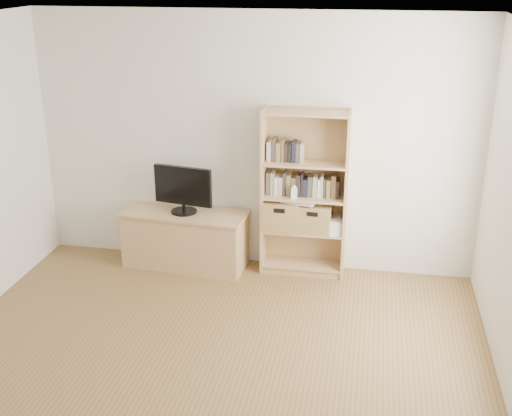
% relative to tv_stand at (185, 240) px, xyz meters
% --- Properties ---
extents(floor, '(4.50, 5.00, 0.01)m').
position_rel_tv_stand_xyz_m(floor, '(0.68, -2.26, -0.29)').
color(floor, brown).
rests_on(floor, ground).
extents(back_wall, '(4.50, 0.02, 2.60)m').
position_rel_tv_stand_xyz_m(back_wall, '(0.68, 0.24, 1.01)').
color(back_wall, silver).
rests_on(back_wall, floor).
extents(ceiling, '(4.50, 5.00, 0.01)m').
position_rel_tv_stand_xyz_m(ceiling, '(0.68, -2.26, 2.31)').
color(ceiling, white).
rests_on(ceiling, back_wall).
extents(tv_stand, '(1.29, 0.58, 0.57)m').
position_rel_tv_stand_xyz_m(tv_stand, '(0.00, 0.00, 0.00)').
color(tv_stand, tan).
rests_on(tv_stand, floor).
extents(bookshelf, '(0.85, 0.31, 1.70)m').
position_rel_tv_stand_xyz_m(bookshelf, '(1.23, 0.08, 0.56)').
color(bookshelf, tan).
rests_on(bookshelf, floor).
extents(television, '(0.62, 0.15, 0.49)m').
position_rel_tv_stand_xyz_m(television, '(0.00, 0.00, 0.56)').
color(television, black).
rests_on(television, tv_stand).
extents(books_row_mid, '(0.74, 0.16, 0.20)m').
position_rel_tv_stand_xyz_m(books_row_mid, '(1.23, 0.10, 0.64)').
color(books_row_mid, '#48443E').
rests_on(books_row_mid, bookshelf).
extents(books_row_upper, '(0.36, 0.15, 0.19)m').
position_rel_tv_stand_xyz_m(books_row_upper, '(1.04, 0.10, 0.99)').
color(books_row_upper, '#48443E').
rests_on(books_row_upper, bookshelf).
extents(baby_monitor, '(0.07, 0.05, 0.11)m').
position_rel_tv_stand_xyz_m(baby_monitor, '(1.13, -0.01, 0.60)').
color(baby_monitor, white).
rests_on(baby_monitor, bookshelf).
extents(basket_left, '(0.37, 0.30, 0.30)m').
position_rel_tv_stand_xyz_m(basket_left, '(1.00, 0.08, 0.34)').
color(basket_left, '#9A7B45').
rests_on(basket_left, bookshelf).
extents(basket_right, '(0.35, 0.30, 0.28)m').
position_rel_tv_stand_xyz_m(basket_right, '(1.33, 0.08, 0.33)').
color(basket_right, '#9A7B45').
rests_on(basket_right, bookshelf).
extents(laptop, '(0.38, 0.30, 0.03)m').
position_rel_tv_stand_xyz_m(laptop, '(1.19, 0.07, 0.50)').
color(laptop, silver).
rests_on(laptop, basket_left).
extents(magazine_stack, '(0.23, 0.29, 0.12)m').
position_rel_tv_stand_xyz_m(magazine_stack, '(1.52, 0.08, 0.25)').
color(magazine_stack, beige).
rests_on(magazine_stack, bookshelf).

